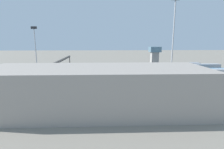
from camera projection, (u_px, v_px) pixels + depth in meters
The scene contains 17 objects.
ground_plane at pixel (95, 78), 79.16m from camera, with size 400.00×400.00×0.00m, color gray.
track_bed_0 at pixel (97, 73), 91.40m from camera, with size 140.00×2.80×0.12m, color #4C443D.
track_bed_1 at pixel (96, 75), 86.50m from camera, with size 140.00×2.80×0.12m, color #3D3833.
track_bed_2 at pixel (96, 77), 81.60m from camera, with size 140.00×2.80×0.12m, color #3D3833.
track_bed_3 at pixel (95, 79), 76.70m from camera, with size 140.00×2.80×0.12m, color #4C443D.
track_bed_4 at pixel (94, 82), 71.80m from camera, with size 140.00×2.80×0.12m, color #4C443D.
track_bed_5 at pixel (94, 85), 66.90m from camera, with size 140.00×2.80×0.12m, color #3D3833.
train_on_track_3 at pixel (99, 75), 76.37m from camera, with size 114.80×3.00×4.40m.
train_on_track_0 at pixel (131, 68), 91.55m from camera, with size 71.40×3.00×5.00m.
train_on_track_4 at pixel (100, 76), 71.39m from camera, with size 119.80×3.06×5.00m.
train_on_track_1 at pixel (98, 70), 86.03m from camera, with size 119.80×3.06×5.00m.
train_on_track_5 at pixel (151, 78), 67.22m from camera, with size 47.20×3.06×5.00m.
light_mast_0 at pixel (35, 43), 89.59m from camera, with size 2.80×0.70×23.26m.
light_mast_1 at pixel (174, 32), 61.99m from camera, with size 2.80×0.70×31.24m.
signal_gantry at pixel (63, 62), 77.16m from camera, with size 0.70×30.00×8.80m.
maintenance_shed at pixel (97, 89), 42.96m from camera, with size 52.13×17.55×10.55m, color #9E9389.
control_tower at pixel (155, 56), 101.68m from camera, with size 6.00×6.00×12.90m.
Camera 1 is at (-4.44, 77.53, 17.14)m, focal length 28.58 mm.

